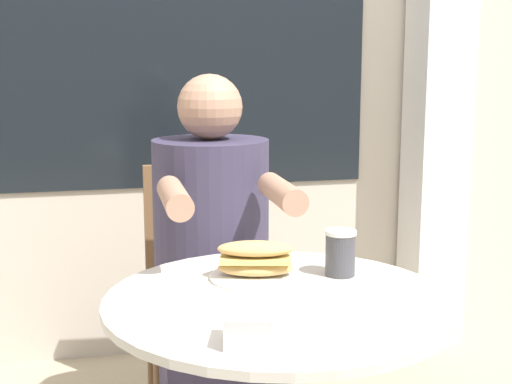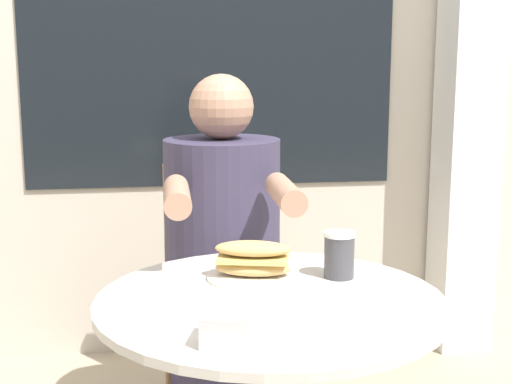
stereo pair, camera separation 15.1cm
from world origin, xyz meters
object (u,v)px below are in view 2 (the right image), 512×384
Objects in this scene: sandwich_on_plate at (253,263)px; drink_cup at (339,255)px; cafe_table at (270,375)px; seated_diner at (224,297)px; diner_chair at (214,264)px.

sandwich_on_plate is 1.97× the size of drink_cup.
cafe_table is 0.66× the size of seated_diner.
cafe_table is at bearing -146.83° from drink_cup.
diner_chair is at bearing 106.09° from drink_cup.
sandwich_on_plate is at bearing 94.82° from seated_diner.
drink_cup is at bearing -5.98° from sandwich_on_plate.
drink_cup is at bearing 118.55° from seated_diner.
drink_cup is at bearing 107.44° from diner_chair.
diner_chair is 0.82m from sandwich_on_plate.
cafe_table is 0.27m from sandwich_on_plate.
diner_chair reaches higher than sandwich_on_plate.
seated_diner is 10.55× the size of drink_cup.
sandwich_on_plate is (0.02, -0.78, 0.23)m from diner_chair.
cafe_table is 3.51× the size of sandwich_on_plate.
seated_diner reaches higher than diner_chair.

